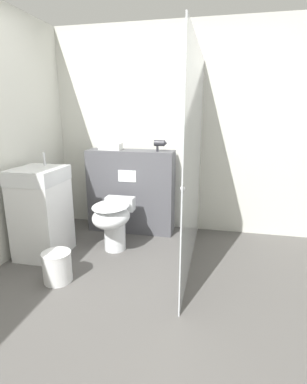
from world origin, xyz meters
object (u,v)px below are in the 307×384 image
Objects in this scene: sink_vanity at (42,212)px; hair_drier at (160,143)px; toilet at (113,219)px; waste_bin at (57,267)px.

sink_vanity is 7.05× the size of hair_drier.
toilet is 2.21× the size of waste_bin.
sink_vanity is 3.87× the size of waste_bin.
toilet is 4.02× the size of hair_drier.
toilet is at bearing 67.66° from waste_bin.
sink_vanity is at bearing -160.78° from toilet.
sink_vanity reaches higher than waste_bin.
sink_vanity is (-0.69, -0.24, 0.11)m from toilet.
sink_vanity reaches higher than toilet.
waste_bin is (0.41, -0.45, -0.33)m from sink_vanity.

